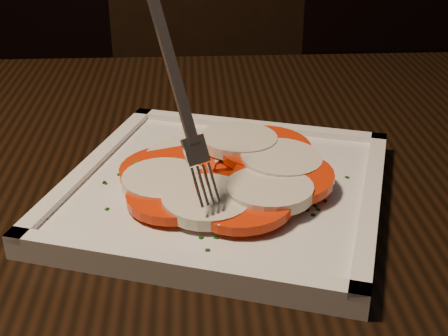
{
  "coord_description": "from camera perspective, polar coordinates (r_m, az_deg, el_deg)",
  "views": [
    {
      "loc": [
        0.06,
        -0.45,
        1.03
      ],
      "look_at": [
        0.11,
        0.04,
        0.78
      ],
      "focal_mm": 50.0,
      "sensor_mm": 36.0,
      "label": 1
    }
  ],
  "objects": [
    {
      "name": "caprese_salad",
      "position": [
        0.55,
        0.0,
        -0.37
      ],
      "size": [
        0.22,
        0.22,
        0.03
      ],
      "color": "red",
      "rests_on": "plate"
    },
    {
      "name": "fork",
      "position": [
        0.48,
        -4.78,
        7.19
      ],
      "size": [
        0.07,
        0.09,
        0.16
      ],
      "primitive_type": null,
      "rotation": [
        0.0,
        0.0,
        0.53
      ],
      "color": "white",
      "rests_on": "caprese_salad"
    },
    {
      "name": "table",
      "position": [
        0.65,
        -1.5,
        -8.68
      ],
      "size": [
        1.23,
        0.84,
        0.75
      ],
      "rotation": [
        0.0,
        0.0,
        -0.03
      ],
      "color": "black",
      "rests_on": "ground"
    },
    {
      "name": "plate",
      "position": [
        0.56,
        0.0,
        -2.06
      ],
      "size": [
        0.35,
        0.35,
        0.01
      ],
      "primitive_type": "cube",
      "rotation": [
        0.0,
        0.0,
        -0.36
      ],
      "color": "silver",
      "rests_on": "table"
    },
    {
      "name": "chair",
      "position": [
        1.34,
        -0.61,
        5.27
      ],
      "size": [
        0.46,
        0.46,
        0.93
      ],
      "rotation": [
        0.0,
        0.0,
        0.11
      ],
      "color": "black",
      "rests_on": "ground"
    }
  ]
}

